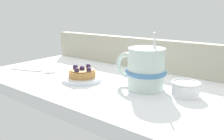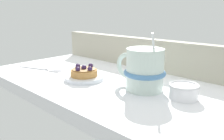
# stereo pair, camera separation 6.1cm
# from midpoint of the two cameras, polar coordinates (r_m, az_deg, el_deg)

# --- Properties ---
(ground_plane) EXTENTS (0.78, 0.40, 0.03)m
(ground_plane) POSITION_cam_midpoint_polar(r_m,az_deg,el_deg) (0.67, 1.41, -3.73)
(ground_plane) COLOR white
(window_rail_back) EXTENTS (0.76, 0.04, 0.10)m
(window_rail_back) POSITION_cam_midpoint_polar(r_m,az_deg,el_deg) (0.79, 10.37, 4.03)
(window_rail_back) COLOR #B2AD99
(window_rail_back) RESTS_ON ground_plane
(dessert_plate) EXTENTS (0.11, 0.11, 0.01)m
(dessert_plate) POSITION_cam_midpoint_polar(r_m,az_deg,el_deg) (0.66, -4.29, -1.99)
(dessert_plate) COLOR silver
(dessert_plate) RESTS_ON ground_plane
(raspberry_tart) EXTENTS (0.08, 0.08, 0.03)m
(raspberry_tart) POSITION_cam_midpoint_polar(r_m,az_deg,el_deg) (0.65, -4.32, -0.50)
(raspberry_tart) COLOR #B77F42
(raspberry_tart) RESTS_ON dessert_plate
(coffee_mug) EXTENTS (0.14, 0.10, 0.14)m
(coffee_mug) POSITION_cam_midpoint_polar(r_m,az_deg,el_deg) (0.57, 10.82, 0.02)
(coffee_mug) COLOR silver
(coffee_mug) RESTS_ON ground_plane
(dessert_fork) EXTENTS (0.17, 0.07, 0.01)m
(dessert_fork) POSITION_cam_midpoint_polar(r_m,az_deg,el_deg) (0.80, -15.37, 0.34)
(dessert_fork) COLOR silver
(dessert_fork) RESTS_ON ground_plane
(sugar_bowl) EXTENTS (0.07, 0.07, 0.03)m
(sugar_bowl) POSITION_cam_midpoint_polar(r_m,az_deg,el_deg) (0.55, 20.41, -4.89)
(sugar_bowl) COLOR white
(sugar_bowl) RESTS_ON ground_plane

